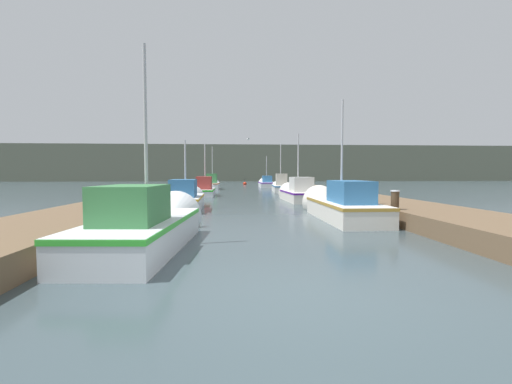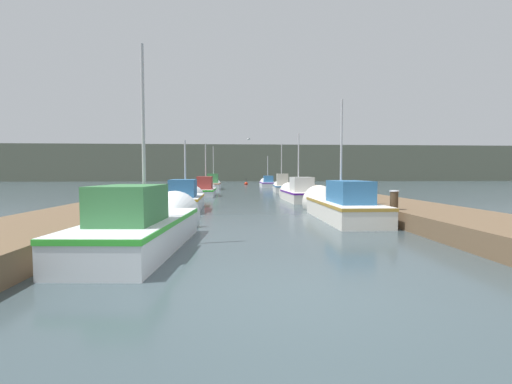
# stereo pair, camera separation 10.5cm
# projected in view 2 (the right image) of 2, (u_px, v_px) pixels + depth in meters

# --- Properties ---
(ground_plane) EXTENTS (200.00, 200.00, 0.00)m
(ground_plane) POSITION_uv_depth(u_px,v_px,m) (295.00, 297.00, 4.73)
(ground_plane) COLOR #38474C
(dock_left) EXTENTS (2.96, 40.00, 0.53)m
(dock_left) POSITION_uv_depth(u_px,v_px,m) (154.00, 197.00, 20.33)
(dock_left) COLOR brown
(dock_left) RESTS_ON ground_plane
(dock_right) EXTENTS (2.96, 40.00, 0.53)m
(dock_right) POSITION_uv_depth(u_px,v_px,m) (342.00, 197.00, 21.00)
(dock_right) COLOR brown
(dock_right) RESTS_ON ground_plane
(distant_shore_ridge) EXTENTS (120.00, 16.00, 7.49)m
(distant_shore_ridge) POSITION_uv_depth(u_px,v_px,m) (239.00, 164.00, 77.31)
(distant_shore_ridge) COLOR #565B4C
(distant_shore_ridge) RESTS_ON ground_plane
(fishing_boat_0) EXTENTS (2.05, 5.67, 5.11)m
(fishing_boat_0) POSITION_uv_depth(u_px,v_px,m) (147.00, 225.00, 8.17)
(fishing_boat_0) COLOR silver
(fishing_boat_0) RESTS_ON ground_plane
(fishing_boat_1) EXTENTS (1.73, 6.24, 4.91)m
(fishing_boat_1) POSITION_uv_depth(u_px,v_px,m) (337.00, 205.00, 13.30)
(fishing_boat_1) COLOR silver
(fishing_boat_1) RESTS_ON ground_plane
(fishing_boat_2) EXTENTS (1.68, 5.24, 3.66)m
(fishing_boat_2) POSITION_uv_depth(u_px,v_px,m) (186.00, 199.00, 16.52)
(fishing_boat_2) COLOR silver
(fishing_boat_2) RESTS_ON ground_plane
(fishing_boat_3) EXTENTS (1.79, 5.29, 4.59)m
(fishing_boat_3) POSITION_uv_depth(u_px,v_px,m) (298.00, 193.00, 21.25)
(fishing_boat_3) COLOR silver
(fishing_boat_3) RESTS_ON ground_plane
(fishing_boat_4) EXTENTS (1.45, 5.11, 4.33)m
(fishing_boat_4) POSITION_uv_depth(u_px,v_px,m) (206.00, 189.00, 26.07)
(fishing_boat_4) COLOR silver
(fishing_boat_4) RESTS_ON ground_plane
(fishing_boat_5) EXTENTS (1.61, 5.52, 4.68)m
(fishing_boat_5) POSITION_uv_depth(u_px,v_px,m) (281.00, 186.00, 31.23)
(fishing_boat_5) COLOR silver
(fishing_boat_5) RESTS_ON ground_plane
(fishing_boat_6) EXTENTS (1.44, 5.30, 4.82)m
(fishing_boat_6) POSITION_uv_depth(u_px,v_px,m) (214.00, 184.00, 36.29)
(fishing_boat_6) COLOR silver
(fishing_boat_6) RESTS_ON ground_plane
(fishing_boat_7) EXTENTS (1.75, 5.49, 4.22)m
(fishing_boat_7) POSITION_uv_depth(u_px,v_px,m) (267.00, 184.00, 41.23)
(fishing_boat_7) COLOR silver
(fishing_boat_7) RESTS_ON ground_plane
(mooring_piling_0) EXTENTS (0.29, 0.29, 1.16)m
(mooring_piling_0) POSITION_uv_depth(u_px,v_px,m) (394.00, 208.00, 11.07)
(mooring_piling_0) COLOR #473523
(mooring_piling_0) RESTS_ON ground_plane
(mooring_piling_1) EXTENTS (0.34, 0.34, 1.21)m
(mooring_piling_1) POSITION_uv_depth(u_px,v_px,m) (189.00, 188.00, 25.24)
(mooring_piling_1) COLOR #473523
(mooring_piling_1) RESTS_ON ground_plane
(mooring_piling_2) EXTENTS (0.27, 0.27, 1.23)m
(mooring_piling_2) POSITION_uv_depth(u_px,v_px,m) (286.00, 184.00, 34.42)
(mooring_piling_2) COLOR #473523
(mooring_piling_2) RESTS_ON ground_plane
(channel_buoy) EXTENTS (0.52, 0.52, 1.02)m
(channel_buoy) POSITION_uv_depth(u_px,v_px,m) (246.00, 184.00, 49.45)
(channel_buoy) COLOR red
(channel_buoy) RESTS_ON ground_plane
(seagull_lead) EXTENTS (0.30, 0.56, 0.12)m
(seagull_lead) POSITION_uv_depth(u_px,v_px,m) (249.00, 139.00, 27.66)
(seagull_lead) COLOR white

